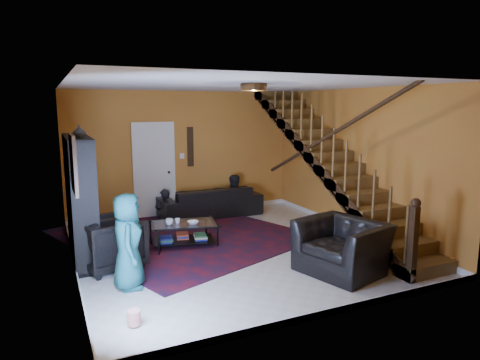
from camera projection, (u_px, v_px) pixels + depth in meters
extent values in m
plane|color=beige|center=(233.00, 248.00, 7.51)|extent=(5.50, 5.50, 0.00)
plane|color=#BB7C29|center=(184.00, 153.00, 9.73)|extent=(5.20, 0.00, 5.20)
plane|color=#BB7C29|center=(330.00, 202.00, 4.81)|extent=(5.20, 0.00, 5.20)
plane|color=#BB7C29|center=(69.00, 180.00, 6.20)|extent=(0.00, 5.50, 5.50)
plane|color=#BB7C29|center=(354.00, 161.00, 8.34)|extent=(0.00, 5.50, 5.50)
plane|color=white|center=(232.00, 85.00, 7.03)|extent=(5.50, 5.50, 0.00)
cube|color=silver|center=(185.00, 211.00, 9.96)|extent=(5.20, 0.02, 0.10)
cube|color=silver|center=(75.00, 269.00, 6.44)|extent=(0.02, 5.50, 0.10)
cube|color=#BB7C29|center=(334.00, 167.00, 8.16)|extent=(0.95, 4.92, 2.83)
cube|color=black|center=(314.00, 164.00, 7.96)|extent=(0.04, 5.02, 3.02)
cylinder|color=black|center=(316.00, 140.00, 7.90)|extent=(0.07, 4.20, 2.44)
cube|color=black|center=(413.00, 245.00, 5.97)|extent=(0.10, 0.10, 1.10)
cube|color=black|center=(81.00, 198.00, 6.89)|extent=(0.35, 1.80, 2.00)
cube|color=black|center=(83.00, 234.00, 6.99)|extent=(0.35, 1.72, 0.03)
cube|color=black|center=(80.00, 188.00, 6.86)|extent=(0.35, 1.72, 0.03)
cube|color=silver|center=(154.00, 172.00, 9.49)|extent=(0.82, 0.05, 2.05)
cube|color=maroon|center=(73.00, 164.00, 5.35)|extent=(0.04, 0.74, 0.74)
cube|color=black|center=(190.00, 147.00, 9.75)|extent=(0.14, 0.03, 0.90)
cylinder|color=#3F2814|center=(254.00, 87.00, 6.33)|extent=(0.40, 0.40, 0.10)
cube|color=#420B14|center=(181.00, 234.00, 8.31)|extent=(4.90, 5.22, 0.02)
imported|color=black|center=(210.00, 201.00, 9.70)|extent=(2.30, 0.93, 0.67)
imported|color=black|center=(112.00, 243.00, 6.54)|extent=(1.06, 1.04, 0.80)
imported|color=black|center=(342.00, 247.00, 6.39)|extent=(1.32, 1.43, 0.77)
imported|color=black|center=(165.00, 215.00, 9.35)|extent=(0.42, 0.28, 1.15)
imported|color=black|center=(233.00, 203.00, 10.01)|extent=(0.67, 0.53, 1.34)
imported|color=#185E5E|center=(128.00, 241.00, 5.77)|extent=(0.52, 0.71, 1.32)
cube|color=black|center=(159.00, 243.00, 7.11)|extent=(0.04, 0.04, 0.42)
cube|color=black|center=(218.00, 236.00, 7.55)|extent=(0.04, 0.04, 0.42)
cube|color=black|center=(151.00, 234.00, 7.64)|extent=(0.04, 0.04, 0.42)
cube|color=black|center=(206.00, 227.00, 8.07)|extent=(0.04, 0.04, 0.42)
cube|color=black|center=(184.00, 240.00, 7.61)|extent=(1.16, 0.81, 0.02)
cube|color=silver|center=(184.00, 223.00, 7.56)|extent=(1.23, 0.88, 0.02)
imported|color=#999999|center=(169.00, 222.00, 7.43)|extent=(0.18, 0.18, 0.11)
imported|color=#999999|center=(178.00, 221.00, 7.53)|extent=(0.10, 0.10, 0.09)
imported|color=#999999|center=(193.00, 223.00, 7.50)|extent=(0.22, 0.22, 0.05)
imported|color=#999999|center=(79.00, 132.00, 6.25)|extent=(0.18, 0.18, 0.19)
cylinder|color=red|center=(134.00, 318.00, 4.83)|extent=(0.17, 0.17, 0.17)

